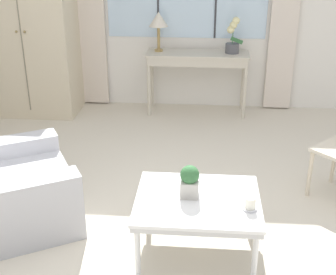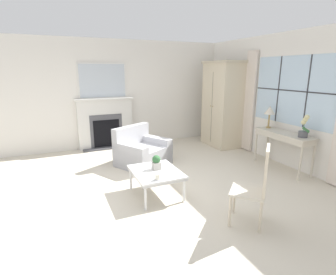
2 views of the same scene
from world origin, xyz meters
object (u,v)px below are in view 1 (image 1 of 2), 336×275
at_px(armchair_upholstered, 10,191).
at_px(coffee_table, 198,204).
at_px(potted_orchid, 233,39).
at_px(armoire, 30,23).
at_px(console_table, 197,60).
at_px(table_lamp, 159,21).
at_px(potted_plant_small, 190,181).
at_px(pillar_candle, 250,204).

bearing_deg(armchair_upholstered, coffee_table, -9.38).
xyz_separation_m(potted_orchid, armchair_upholstered, (-1.85, -2.62, -0.69)).
bearing_deg(coffee_table, armoire, 127.81).
relative_size(console_table, potted_orchid, 2.89).
distance_m(potted_orchid, coffee_table, 2.95).
xyz_separation_m(armoire, console_table, (2.05, 0.11, -0.44)).
bearing_deg(table_lamp, coffee_table, -78.90).
bearing_deg(armoire, table_lamp, 5.49).
height_order(armoire, console_table, armoire).
bearing_deg(console_table, armoire, -176.96).
relative_size(potted_plant_small, pillar_candle, 2.26).
bearing_deg(console_table, table_lamp, 175.19).
distance_m(armoire, potted_orchid, 2.48).
height_order(armchair_upholstered, pillar_candle, armchair_upholstered).
distance_m(console_table, armchair_upholstered, 2.99).
relative_size(coffee_table, pillar_candle, 8.37).
xyz_separation_m(armoire, potted_plant_small, (2.06, -2.71, -0.58)).
xyz_separation_m(console_table, armchair_upholstered, (-1.42, -2.60, -0.42)).
height_order(table_lamp, potted_orchid, table_lamp).
relative_size(potted_orchid, potted_plant_small, 1.83).
relative_size(armoire, console_table, 1.78).
distance_m(armchair_upholstered, pillar_candle, 1.91).
height_order(armchair_upholstered, coffee_table, armchair_upholstered).
distance_m(potted_plant_small, pillar_candle, 0.45).
bearing_deg(pillar_candle, table_lamp, 107.17).
relative_size(console_table, coffee_table, 1.42).
bearing_deg(coffee_table, table_lamp, 101.10).
distance_m(console_table, pillar_candle, 3.00).
relative_size(console_table, armchair_upholstered, 0.98).
relative_size(table_lamp, coffee_table, 0.54).
xyz_separation_m(table_lamp, coffee_table, (0.57, -2.89, -0.77)).
bearing_deg(armchair_upholstered, potted_plant_small, -8.44).
distance_m(table_lamp, potted_plant_small, 2.96).
distance_m(coffee_table, pillar_candle, 0.39).
height_order(armoire, pillar_candle, armoire).
height_order(armoire, potted_orchid, armoire).
xyz_separation_m(table_lamp, potted_orchid, (0.91, -0.02, -0.20)).
bearing_deg(potted_orchid, potted_plant_small, -98.17).
height_order(potted_orchid, armchair_upholstered, potted_orchid).
height_order(console_table, pillar_candle, console_table).
bearing_deg(potted_plant_small, table_lamp, 100.03).
xyz_separation_m(armchair_upholstered, potted_plant_small, (1.44, -0.21, 0.28)).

